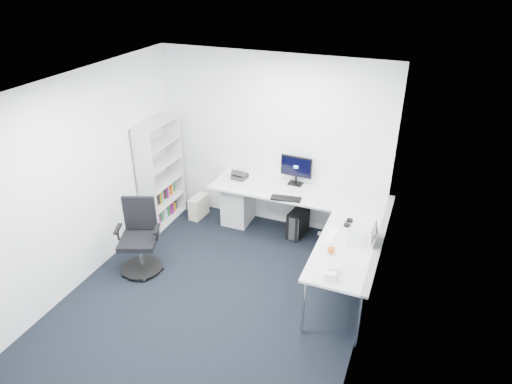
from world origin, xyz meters
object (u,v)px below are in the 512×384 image
at_px(task_chair, 138,239).
at_px(l_desk, 290,226).
at_px(laptop, 357,231).
at_px(bookshelf, 160,173).
at_px(monitor, 296,170).

bearing_deg(task_chair, l_desk, 14.35).
relative_size(task_chair, laptop, 3.02).
bearing_deg(bookshelf, laptop, -11.31).
bearing_deg(task_chair, monitor, 27.34).
bearing_deg(laptop, monitor, 125.46).
relative_size(l_desk, monitor, 5.49).
height_order(monitor, laptop, monitor).
xyz_separation_m(bookshelf, laptop, (3.19, -0.64, 0.06)).
bearing_deg(task_chair, laptop, -7.83).
bearing_deg(laptop, task_chair, -175.43).
xyz_separation_m(l_desk, monitor, (-0.12, 0.59, 0.62)).
bearing_deg(monitor, laptop, -42.58).
bearing_deg(monitor, task_chair, -128.31).
distance_m(bookshelf, task_chair, 1.40).
distance_m(l_desk, bookshelf, 2.22).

